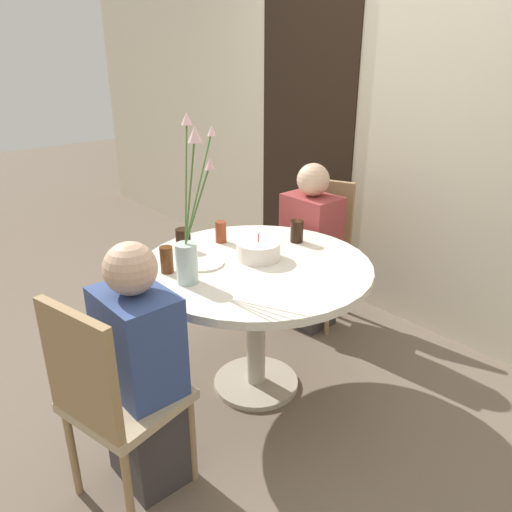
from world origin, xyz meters
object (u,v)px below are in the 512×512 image
(chair_left_flank, at_px, (109,394))
(drink_glass_1, at_px, (183,239))
(flower_vase, at_px, (189,236))
(person_woman, at_px, (310,252))
(drink_glass_0, at_px, (297,231))
(person_guest, at_px, (142,377))
(birthday_cake, at_px, (258,250))
(side_plate, at_px, (203,263))
(drink_glass_3, at_px, (167,260))
(chair_far_back, at_px, (319,242))
(drink_glass_2, at_px, (221,232))

(chair_left_flank, distance_m, drink_glass_1, 0.99)
(flower_vase, bearing_deg, person_woman, 103.51)
(drink_glass_0, xyz_separation_m, person_guest, (0.25, -1.12, -0.28))
(flower_vase, relative_size, drink_glass_0, 6.08)
(birthday_cake, distance_m, drink_glass_1, 0.41)
(person_woman, height_order, person_guest, same)
(chair_left_flank, height_order, drink_glass_0, chair_left_flank)
(side_plate, relative_size, drink_glass_3, 1.56)
(person_guest, bearing_deg, chair_left_flank, -77.45)
(flower_vase, bearing_deg, chair_far_back, 104.58)
(side_plate, bearing_deg, chair_left_flank, -62.61)
(drink_glass_2, bearing_deg, side_plate, -53.61)
(drink_glass_1, bearing_deg, birthday_cake, 31.86)
(flower_vase, relative_size, person_woman, 0.68)
(chair_left_flank, height_order, person_guest, person_guest)
(flower_vase, relative_size, drink_glass_2, 6.32)
(drink_glass_2, xyz_separation_m, person_guest, (0.52, -0.81, -0.28))
(birthday_cake, xyz_separation_m, drink_glass_0, (-0.04, 0.32, 0.02))
(chair_left_flank, distance_m, birthday_cake, 1.02)
(chair_far_back, height_order, drink_glass_0, chair_far_back)
(drink_glass_0, distance_m, drink_glass_1, 0.62)
(person_woman, bearing_deg, chair_far_back, 112.08)
(chair_far_back, height_order, person_guest, person_guest)
(chair_left_flank, height_order, drink_glass_3, chair_left_flank)
(flower_vase, bearing_deg, drink_glass_0, 93.80)
(birthday_cake, bearing_deg, drink_glass_1, -148.14)
(side_plate, bearing_deg, birthday_cake, 63.89)
(drink_glass_1, bearing_deg, person_woman, 83.56)
(person_guest, bearing_deg, drink_glass_3, 135.14)
(chair_far_back, xyz_separation_m, flower_vase, (0.32, -1.23, 0.43))
(birthday_cake, bearing_deg, drink_glass_3, -110.35)
(side_plate, height_order, drink_glass_3, drink_glass_3)
(drink_glass_1, xyz_separation_m, person_woman, (0.10, 0.88, -0.28))
(drink_glass_1, bearing_deg, flower_vase, -28.65)
(drink_glass_0, height_order, person_guest, person_guest)
(drink_glass_3, xyz_separation_m, person_woman, (-0.09, 1.10, -0.29))
(chair_left_flank, bearing_deg, drink_glass_1, -63.92)
(chair_left_flank, distance_m, drink_glass_0, 1.34)
(chair_far_back, bearing_deg, side_plate, -102.14)
(chair_left_flank, relative_size, flower_vase, 1.25)
(drink_glass_0, bearing_deg, chair_far_back, 118.67)
(side_plate, distance_m, drink_glass_3, 0.20)
(chair_left_flank, xyz_separation_m, person_guest, (-0.03, 0.16, -0.02))
(side_plate, xyz_separation_m, drink_glass_1, (-0.23, 0.04, 0.05))
(birthday_cake, xyz_separation_m, person_woman, (-0.25, 0.67, -0.27))
(chair_far_back, distance_m, birthday_cake, 0.91)
(drink_glass_2, xyz_separation_m, person_woman, (0.06, 0.66, -0.28))
(drink_glass_1, relative_size, person_woman, 0.11)
(chair_left_flank, relative_size, person_guest, 0.85)
(chair_far_back, xyz_separation_m, chair_left_flank, (0.55, -1.77, 0.00))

